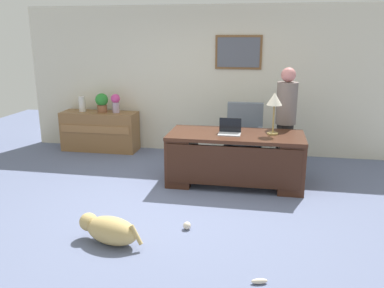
{
  "coord_description": "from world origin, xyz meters",
  "views": [
    {
      "loc": [
        1.06,
        -4.74,
        2.15
      ],
      "look_at": [
        0.12,
        0.3,
        0.75
      ],
      "focal_mm": 37.02,
      "sensor_mm": 36.0,
      "label": 1
    }
  ],
  "objects_px": {
    "vase_with_flowers": "(116,102)",
    "potted_plant": "(102,102)",
    "credenza": "(100,131)",
    "dog_toy_bone": "(259,281)",
    "armchair": "(244,139)",
    "dog_lying": "(109,230)",
    "laptop": "(230,130)",
    "person_standing": "(286,120)",
    "dog_toy_ball": "(187,226)",
    "vase_empty": "(82,104)",
    "desk": "(235,157)",
    "desk_lamp": "(274,102)"
  },
  "relations": [
    {
      "from": "credenza",
      "to": "dog_toy_ball",
      "type": "height_order",
      "value": "credenza"
    },
    {
      "from": "desk_lamp",
      "to": "vase_with_flowers",
      "type": "xyz_separation_m",
      "value": [
        -2.9,
        1.29,
        -0.3
      ]
    },
    {
      "from": "armchair",
      "to": "laptop",
      "type": "relative_size",
      "value": 3.34
    },
    {
      "from": "vase_with_flowers",
      "to": "potted_plant",
      "type": "relative_size",
      "value": 0.98
    },
    {
      "from": "credenza",
      "to": "dog_lying",
      "type": "xyz_separation_m",
      "value": [
        1.54,
        -3.39,
        -0.22
      ]
    },
    {
      "from": "armchair",
      "to": "dog_lying",
      "type": "bearing_deg",
      "value": -113.36
    },
    {
      "from": "laptop",
      "to": "potted_plant",
      "type": "distance_m",
      "value": 2.91
    },
    {
      "from": "armchair",
      "to": "vase_with_flowers",
      "type": "relative_size",
      "value": 3.02
    },
    {
      "from": "person_standing",
      "to": "desk",
      "type": "bearing_deg",
      "value": -137.16
    },
    {
      "from": "dog_lying",
      "to": "vase_with_flowers",
      "type": "height_order",
      "value": "vase_with_flowers"
    },
    {
      "from": "armchair",
      "to": "credenza",
      "type": "bearing_deg",
      "value": 170.2
    },
    {
      "from": "laptop",
      "to": "dog_toy_bone",
      "type": "xyz_separation_m",
      "value": [
        0.51,
        -2.45,
        -0.8
      ]
    },
    {
      "from": "dog_lying",
      "to": "potted_plant",
      "type": "height_order",
      "value": "potted_plant"
    },
    {
      "from": "dog_toy_ball",
      "to": "desk",
      "type": "bearing_deg",
      "value": 74.98
    },
    {
      "from": "dog_lying",
      "to": "potted_plant",
      "type": "bearing_deg",
      "value": 113.43
    },
    {
      "from": "armchair",
      "to": "vase_empty",
      "type": "distance_m",
      "value": 3.19
    },
    {
      "from": "dog_lying",
      "to": "desk_lamp",
      "type": "relative_size",
      "value": 1.27
    },
    {
      "from": "vase_empty",
      "to": "dog_lying",
      "type": "bearing_deg",
      "value": -61.07
    },
    {
      "from": "person_standing",
      "to": "dog_toy_bone",
      "type": "xyz_separation_m",
      "value": [
        -0.31,
        -3.13,
        -0.85
      ]
    },
    {
      "from": "desk_lamp",
      "to": "vase_empty",
      "type": "relative_size",
      "value": 2.08
    },
    {
      "from": "laptop",
      "to": "vase_with_flowers",
      "type": "bearing_deg",
      "value": 148.79
    },
    {
      "from": "person_standing",
      "to": "laptop",
      "type": "bearing_deg",
      "value": -140.17
    },
    {
      "from": "dog_toy_ball",
      "to": "dog_toy_bone",
      "type": "distance_m",
      "value": 1.23
    },
    {
      "from": "credenza",
      "to": "desk_lamp",
      "type": "height_order",
      "value": "desk_lamp"
    },
    {
      "from": "desk_lamp",
      "to": "desk",
      "type": "bearing_deg",
      "value": -170.26
    },
    {
      "from": "credenza",
      "to": "dog_toy_bone",
      "type": "xyz_separation_m",
      "value": [
        3.14,
        -3.83,
        -0.35
      ]
    },
    {
      "from": "person_standing",
      "to": "vase_empty",
      "type": "relative_size",
      "value": 5.77
    },
    {
      "from": "vase_with_flowers",
      "to": "potted_plant",
      "type": "height_order",
      "value": "potted_plant"
    },
    {
      "from": "credenza",
      "to": "dog_toy_ball",
      "type": "distance_m",
      "value": 3.74
    },
    {
      "from": "credenza",
      "to": "desk_lamp",
      "type": "xyz_separation_m",
      "value": [
        3.24,
        -1.28,
        0.88
      ]
    },
    {
      "from": "dog_lying",
      "to": "vase_empty",
      "type": "relative_size",
      "value": 2.63
    },
    {
      "from": "credenza",
      "to": "desk_lamp",
      "type": "bearing_deg",
      "value": -21.6
    },
    {
      "from": "laptop",
      "to": "vase_with_flowers",
      "type": "xyz_separation_m",
      "value": [
        -2.28,
        1.38,
        0.12
      ]
    },
    {
      "from": "laptop",
      "to": "vase_empty",
      "type": "distance_m",
      "value": 3.27
    },
    {
      "from": "laptop",
      "to": "dog_toy_bone",
      "type": "relative_size",
      "value": 2.11
    },
    {
      "from": "dog_lying",
      "to": "dog_toy_bone",
      "type": "height_order",
      "value": "dog_lying"
    },
    {
      "from": "vase_empty",
      "to": "person_standing",
      "type": "bearing_deg",
      "value": -10.48
    },
    {
      "from": "desk",
      "to": "dog_lying",
      "type": "relative_size",
      "value": 2.56
    },
    {
      "from": "laptop",
      "to": "dog_toy_bone",
      "type": "bearing_deg",
      "value": -78.17
    },
    {
      "from": "dog_lying",
      "to": "dog_toy_ball",
      "type": "distance_m",
      "value": 0.89
    },
    {
      "from": "credenza",
      "to": "laptop",
      "type": "bearing_deg",
      "value": -27.72
    },
    {
      "from": "dog_toy_ball",
      "to": "vase_with_flowers",
      "type": "bearing_deg",
      "value": 123.65
    },
    {
      "from": "vase_with_flowers",
      "to": "credenza",
      "type": "bearing_deg",
      "value": -179.76
    },
    {
      "from": "dog_toy_ball",
      "to": "person_standing",
      "type": "bearing_deg",
      "value": 62.79
    },
    {
      "from": "credenza",
      "to": "vase_with_flowers",
      "type": "xyz_separation_m",
      "value": [
        0.35,
        0.0,
        0.57
      ]
    },
    {
      "from": "potted_plant",
      "to": "vase_with_flowers",
      "type": "bearing_deg",
      "value": 0.0
    },
    {
      "from": "vase_empty",
      "to": "desk_lamp",
      "type": "bearing_deg",
      "value": -19.77
    },
    {
      "from": "desk",
      "to": "person_standing",
      "type": "xyz_separation_m",
      "value": [
        0.73,
        0.68,
        0.45
      ]
    },
    {
      "from": "person_standing",
      "to": "credenza",
      "type": "bearing_deg",
      "value": 168.56
    },
    {
      "from": "dog_toy_bone",
      "to": "dog_toy_ball",
      "type": "bearing_deg",
      "value": 133.09
    }
  ]
}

